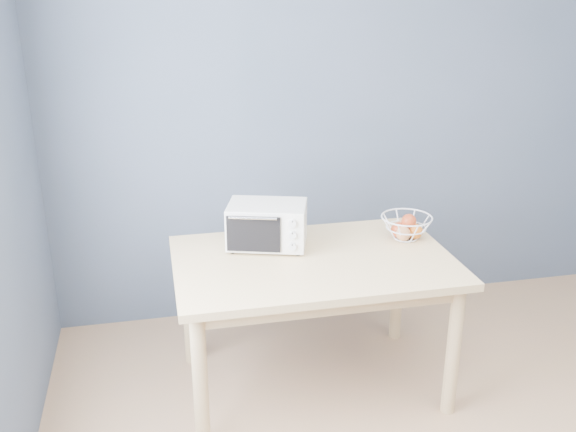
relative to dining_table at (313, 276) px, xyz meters
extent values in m
cube|color=slate|center=(0.60, 0.91, 0.65)|extent=(4.00, 0.01, 2.60)
cube|color=#DABC82|center=(0.00, 0.00, 0.08)|extent=(1.40, 0.90, 0.04)
cylinder|color=#DABC82|center=(-0.62, -0.37, -0.29)|extent=(0.07, 0.07, 0.71)
cylinder|color=#DABC82|center=(0.62, -0.37, -0.29)|extent=(0.07, 0.07, 0.71)
cylinder|color=#DABC82|center=(-0.62, 0.37, -0.29)|extent=(0.07, 0.07, 0.71)
cylinder|color=#DABC82|center=(0.62, 0.37, -0.29)|extent=(0.07, 0.07, 0.71)
cube|color=silver|center=(-0.20, 0.20, 0.23)|extent=(0.46, 0.37, 0.22)
cube|color=black|center=(-0.25, 0.22, 0.22)|extent=(0.31, 0.30, 0.17)
cube|color=black|center=(-0.29, 0.08, 0.22)|extent=(0.26, 0.09, 0.19)
cylinder|color=silver|center=(-0.30, 0.07, 0.31)|extent=(0.23, 0.08, 0.01)
cube|color=silver|center=(-0.10, 0.03, 0.23)|extent=(0.11, 0.04, 0.20)
cylinder|color=black|center=(-0.39, 0.15, 0.11)|extent=(0.02, 0.02, 0.01)
cylinder|color=black|center=(-0.07, 0.05, 0.11)|extent=(0.02, 0.02, 0.01)
cylinder|color=black|center=(-0.33, 0.35, 0.11)|extent=(0.02, 0.02, 0.01)
cylinder|color=black|center=(-0.01, 0.25, 0.11)|extent=(0.02, 0.02, 0.01)
cylinder|color=silver|center=(-0.10, 0.02, 0.29)|extent=(0.04, 0.03, 0.04)
cylinder|color=silver|center=(-0.10, 0.02, 0.23)|extent=(0.04, 0.03, 0.04)
cylinder|color=silver|center=(-0.10, 0.02, 0.16)|extent=(0.04, 0.03, 0.04)
torus|color=silver|center=(0.55, 0.14, 0.23)|extent=(0.29, 0.29, 0.01)
torus|color=silver|center=(0.55, 0.14, 0.17)|extent=(0.23, 0.23, 0.01)
torus|color=silver|center=(0.55, 0.14, 0.11)|extent=(0.14, 0.14, 0.01)
sphere|color=#B52418|center=(0.51, 0.15, 0.15)|extent=(0.09, 0.09, 0.09)
sphere|color=#C96217|center=(0.59, 0.12, 0.15)|extent=(0.08, 0.08, 0.08)
sphere|color=#CA834E|center=(0.56, 0.20, 0.15)|extent=(0.08, 0.08, 0.08)
sphere|color=#B52418|center=(0.56, 0.14, 0.20)|extent=(0.08, 0.08, 0.08)
sphere|color=#CA834E|center=(0.52, 0.10, 0.15)|extent=(0.08, 0.08, 0.08)
camera|label=1|loc=(-0.76, -2.85, 1.43)|focal=40.00mm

